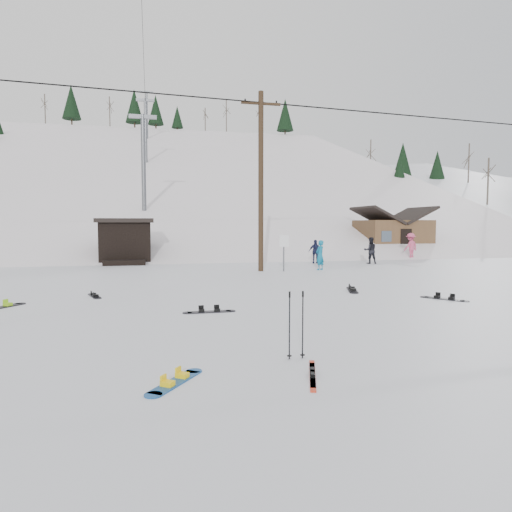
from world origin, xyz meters
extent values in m
plane|color=silver|center=(0.00, 0.00, 0.00)|extent=(200.00, 200.00, 0.00)
cube|color=white|center=(0.00, 55.00, -12.00)|extent=(60.00, 85.24, 65.97)
cube|color=silver|center=(38.00, 50.00, -11.00)|extent=(45.66, 93.98, 54.59)
cylinder|color=#3A2819|center=(2.00, 14.00, 4.50)|extent=(0.26, 0.26, 9.00)
cube|color=#3A2819|center=(2.00, 14.00, 8.40)|extent=(2.00, 0.12, 0.12)
cylinder|color=black|center=(2.00, 14.00, 8.52)|extent=(0.08, 0.08, 0.12)
cylinder|color=#595B60|center=(3.10, 13.60, 0.90)|extent=(0.07, 0.07, 1.80)
cube|color=white|center=(3.10, 13.56, 1.55)|extent=(0.50, 0.04, 0.60)
cube|color=black|center=(-5.00, 21.00, 1.25)|extent=(3.00, 3.00, 2.50)
cube|color=black|center=(-5.00, 21.00, 2.62)|extent=(3.40, 3.40, 0.25)
cube|color=black|center=(-5.00, 19.20, 0.15)|extent=(2.40, 1.20, 0.30)
cylinder|color=#595B60|center=(-4.00, 30.00, 7.25)|extent=(0.36, 0.36, 8.00)
cube|color=#595B60|center=(-4.00, 30.00, 11.05)|extent=(2.20, 0.30, 0.30)
cylinder|color=#595B60|center=(-4.00, 50.00, 13.75)|extent=(0.36, 0.36, 8.00)
cube|color=#595B60|center=(-4.00, 50.00, 17.55)|extent=(2.20, 0.30, 0.30)
cylinder|color=#595B60|center=(-4.00, 70.00, 20.25)|extent=(0.36, 0.36, 8.00)
cube|color=#595B60|center=(-4.00, 70.00, 24.05)|extent=(2.20, 0.30, 0.30)
cube|color=brown|center=(15.00, 24.00, 1.35)|extent=(5.00, 4.00, 2.70)
cube|color=black|center=(13.65, 24.00, 3.05)|extent=(2.69, 4.40, 1.43)
cube|color=black|center=(16.35, 24.00, 3.05)|extent=(2.69, 4.40, 1.43)
cube|color=black|center=(15.00, 21.98, 1.10)|extent=(0.90, 0.06, 1.90)
cube|color=#175098|center=(-3.07, -1.72, 0.01)|extent=(0.86, 1.06, 0.02)
cylinder|color=#175098|center=(-2.75, -1.27, 0.01)|extent=(0.26, 0.26, 0.02)
cylinder|color=#175098|center=(-3.40, -2.18, 0.01)|extent=(0.26, 0.26, 0.02)
cube|color=yellow|center=(-2.96, -1.56, 0.06)|extent=(0.23, 0.22, 0.07)
cube|color=yellow|center=(-3.19, -1.89, 0.06)|extent=(0.23, 0.22, 0.07)
cube|color=#B32812|center=(-0.96, -1.92, 0.01)|extent=(0.52, 1.31, 0.02)
cube|color=black|center=(-0.96, -1.92, 0.05)|extent=(0.15, 0.25, 0.06)
cube|color=#B32812|center=(-0.91, -1.79, 0.01)|extent=(0.52, 1.31, 0.02)
cube|color=black|center=(-0.91, -1.79, 0.05)|extent=(0.15, 0.25, 0.06)
cylinder|color=black|center=(-1.03, -0.93, 0.59)|extent=(0.02, 0.02, 1.18)
cylinder|color=black|center=(-1.03, -0.93, 0.06)|extent=(0.09, 0.09, 0.01)
cylinder|color=black|center=(-1.03, -0.93, 1.16)|extent=(0.04, 0.04, 0.11)
cylinder|color=black|center=(-0.79, -0.93, 0.59)|extent=(0.02, 0.02, 1.18)
cylinder|color=black|center=(-0.79, -0.93, 0.06)|extent=(0.09, 0.09, 0.01)
cylinder|color=black|center=(-0.79, -0.93, 1.16)|extent=(0.04, 0.04, 0.11)
cube|color=black|center=(-1.90, 3.68, 0.01)|extent=(1.18, 0.28, 0.02)
cylinder|color=black|center=(-1.31, 3.68, 0.01)|extent=(0.27, 0.27, 0.02)
cylinder|color=black|center=(-2.49, 3.67, 0.01)|extent=(0.27, 0.27, 0.02)
cube|color=black|center=(-1.69, 3.68, 0.06)|extent=(0.15, 0.19, 0.08)
cube|color=black|center=(-2.11, 3.67, 0.06)|extent=(0.15, 0.19, 0.08)
cube|color=black|center=(-5.28, 7.24, 0.01)|extent=(0.54, 1.07, 0.02)
cylinder|color=black|center=(-5.44, 7.74, 0.01)|extent=(0.24, 0.24, 0.02)
cylinder|color=black|center=(-5.12, 6.75, 0.01)|extent=(0.24, 0.24, 0.02)
cube|color=black|center=(-5.34, 7.42, 0.06)|extent=(0.20, 0.17, 0.07)
cube|color=black|center=(-5.23, 7.07, 0.06)|extent=(0.20, 0.17, 0.07)
cube|color=black|center=(-7.65, 5.65, 0.01)|extent=(1.01, 1.25, 0.03)
cylinder|color=black|center=(-7.27, 6.19, 0.01)|extent=(0.30, 0.30, 0.03)
cube|color=#97DB19|center=(-7.52, 5.85, 0.07)|extent=(0.27, 0.26, 0.09)
cube|color=black|center=(5.67, 4.15, 0.01)|extent=(0.97, 1.17, 0.03)
cylinder|color=black|center=(6.05, 3.66, 0.01)|extent=(0.29, 0.29, 0.03)
cylinder|color=black|center=(5.30, 4.65, 0.01)|extent=(0.29, 0.29, 0.03)
cube|color=black|center=(5.81, 3.97, 0.07)|extent=(0.25, 0.24, 0.08)
cube|color=black|center=(5.54, 4.33, 0.07)|extent=(0.25, 0.24, 0.08)
cube|color=black|center=(3.63, 6.59, 0.01)|extent=(0.72, 1.35, 0.03)
cylinder|color=black|center=(3.85, 7.22, 0.01)|extent=(0.30, 0.30, 0.03)
cylinder|color=black|center=(3.42, 5.97, 0.01)|extent=(0.30, 0.30, 0.03)
cube|color=black|center=(3.71, 6.82, 0.07)|extent=(0.26, 0.22, 0.09)
cube|color=black|center=(3.55, 6.37, 0.07)|extent=(0.26, 0.22, 0.09)
imported|color=#0E6C91|center=(5.14, 13.84, 0.78)|extent=(0.68, 0.63, 1.55)
imported|color=black|center=(9.50, 16.80, 0.80)|extent=(0.88, 0.74, 1.60)
imported|color=#D24A73|center=(13.91, 19.56, 0.89)|extent=(1.31, 1.01, 1.78)
imported|color=#181C3D|center=(6.33, 17.73, 0.73)|extent=(0.92, 0.59, 1.45)
camera|label=1|loc=(-3.37, -8.55, 2.39)|focal=32.00mm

